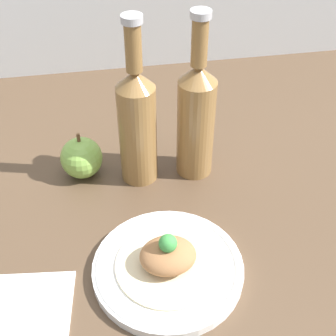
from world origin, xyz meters
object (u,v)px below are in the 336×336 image
object	(u,v)px
plated_food	(168,257)
plate	(168,268)
apple	(82,158)
cider_bottle_left	(137,122)
cider_bottle_right	(198,116)

from	to	relation	value
plated_food	plate	bearing A→B (deg)	90.00
plate	apple	xyz separation A→B (cm)	(-12.09, 25.94, 2.95)
cider_bottle_left	apple	size ratio (longest dim) A/B	3.36
plate	plated_food	size ratio (longest dim) A/B	1.44
cider_bottle_right	apple	size ratio (longest dim) A/B	3.36
plate	apple	size ratio (longest dim) A/B	2.47
plated_food	cider_bottle_left	size ratio (longest dim) A/B	0.51
plate	cider_bottle_left	xyz separation A→B (cm)	(-1.39, 23.66, 11.34)
plated_food	cider_bottle_right	distance (cm)	27.05
apple	cider_bottle_right	bearing A→B (deg)	-5.98
plated_food	cider_bottle_left	bearing A→B (deg)	93.37
cider_bottle_right	apple	bearing A→B (deg)	174.02
cider_bottle_right	apple	xyz separation A→B (cm)	(-21.82, 2.29, -8.39)
plated_food	cider_bottle_right	world-z (taller)	cider_bottle_right
cider_bottle_right	cider_bottle_left	bearing A→B (deg)	180.00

